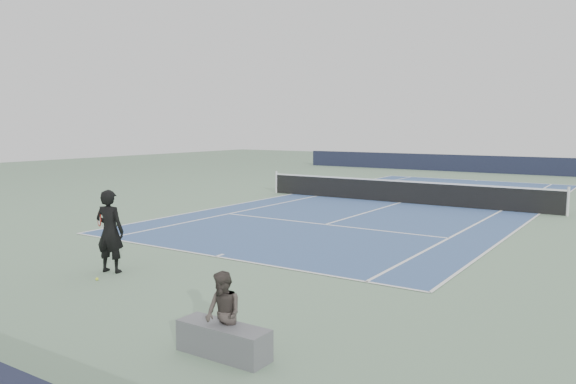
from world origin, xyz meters
The scene contains 7 objects.
ground centered at (0.00, 0.00, 0.00)m, with size 80.00×80.00×0.00m, color gray.
court_surface centered at (0.00, 0.00, 0.01)m, with size 10.97×23.77×0.01m, color #3A5689.
tennis_net centered at (0.00, 0.00, 0.50)m, with size 12.90×0.10×1.07m.
windscreen_far centered at (0.00, 17.88, 0.60)m, with size 30.00×0.25×1.20m, color black.
tennis_player centered at (-0.99, -14.27, 0.93)m, with size 0.85×0.67×1.85m.
tennis_ball centered at (-0.68, -14.89, 0.03)m, with size 0.06×0.06×0.06m, color #D7E92F.
spectator_bench centered at (4.07, -16.42, 0.43)m, with size 1.48×0.89×1.21m.
Camera 1 is at (9.05, -22.26, 3.23)m, focal length 35.00 mm.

